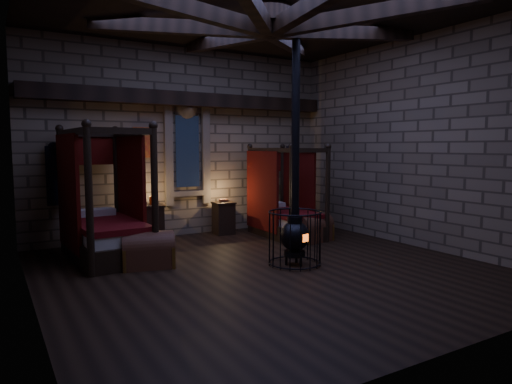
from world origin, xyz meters
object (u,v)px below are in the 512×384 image
trunk_right (313,229)px  stove (295,231)px  bed_right (285,214)px  bed_left (105,226)px  trunk_left (148,251)px

trunk_right → stove: bearing=-147.2°
bed_right → trunk_right: 0.84m
bed_left → trunk_right: bed_left is taller
bed_left → trunk_left: 1.20m
bed_right → trunk_right: size_ratio=2.22×
bed_left → bed_right: 3.94m
trunk_right → stove: 2.05m
bed_right → stove: bearing=-118.2°
bed_right → trunk_right: bearing=-74.0°
bed_left → bed_right: size_ratio=1.17×
bed_right → trunk_left: (-3.47, -1.07, -0.22)m
bed_right → stove: 2.53m
trunk_right → bed_left: bearing=158.6°
trunk_left → stove: stove is taller
trunk_left → trunk_right: 3.68m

